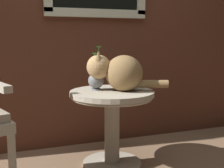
{
  "coord_description": "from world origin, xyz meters",
  "views": [
    {
      "loc": [
        -0.52,
        -1.8,
        0.93
      ],
      "look_at": [
        0.25,
        0.23,
        0.61
      ],
      "focal_mm": 49.53,
      "sensor_mm": 36.0,
      "label": 1
    }
  ],
  "objects": [
    {
      "name": "wicker_side_table",
      "position": [
        0.25,
        0.23,
        0.4
      ],
      "size": [
        0.6,
        0.6,
        0.56
      ],
      "color": "#B2A893",
      "rests_on": "ground_plane"
    },
    {
      "name": "cat",
      "position": [
        0.3,
        0.22,
        0.69
      ],
      "size": [
        0.55,
        0.33,
        0.28
      ],
      "color": "olive",
      "rests_on": "wicker_side_table"
    },
    {
      "name": "pewter_vase_with_ivy",
      "position": [
        0.15,
        0.31,
        0.65
      ],
      "size": [
        0.11,
        0.13,
        0.32
      ],
      "color": "slate",
      "rests_on": "wicker_side_table"
    }
  ]
}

